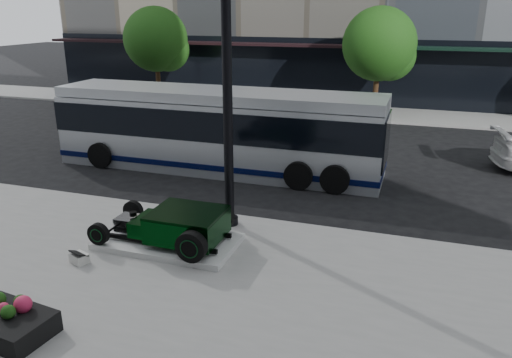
% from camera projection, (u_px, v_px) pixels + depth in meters
% --- Properties ---
extents(ground, '(120.00, 120.00, 0.00)m').
position_uv_depth(ground, '(298.00, 199.00, 15.65)').
color(ground, black).
rests_on(ground, ground).
extents(sidewalk_far, '(70.00, 4.00, 0.12)m').
position_uv_depth(sidewalk_far, '(357.00, 113.00, 28.20)').
color(sidewalk_far, gray).
rests_on(sidewalk_far, ground).
extents(street_trees, '(29.80, 3.80, 5.70)m').
position_uv_depth(street_trees, '(382.00, 47.00, 25.82)').
color(street_trees, black).
rests_on(street_trees, sidewalk_far).
extents(display_plinth, '(3.40, 1.80, 0.15)m').
position_uv_depth(display_plinth, '(168.00, 242.00, 12.39)').
color(display_plinth, silver).
rests_on(display_plinth, sidewalk_near).
extents(hot_rod, '(3.22, 2.00, 0.81)m').
position_uv_depth(hot_rod, '(180.00, 225.00, 12.13)').
color(hot_rod, black).
rests_on(hot_rod, display_plinth).
extents(info_plaque, '(0.48, 0.42, 0.31)m').
position_uv_depth(info_plaque, '(79.00, 258.00, 11.50)').
color(info_plaque, silver).
rests_on(info_plaque, sidewalk_near).
extents(lamppost, '(0.45, 0.45, 8.21)m').
position_uv_depth(lamppost, '(227.00, 84.00, 12.36)').
color(lamppost, black).
rests_on(lamppost, sidewalk_near).
extents(transit_bus, '(12.12, 2.88, 2.92)m').
position_uv_depth(transit_bus, '(218.00, 129.00, 18.22)').
color(transit_bus, silver).
rests_on(transit_bus, ground).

